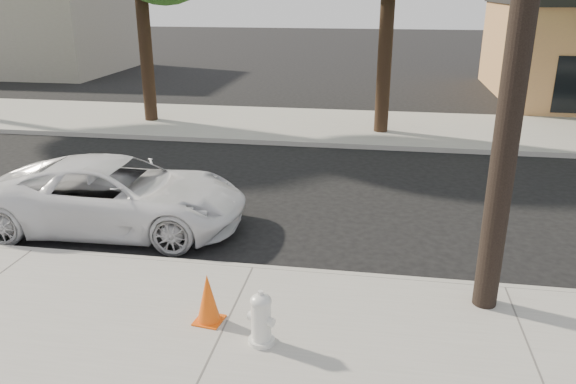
% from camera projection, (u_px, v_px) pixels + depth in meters
% --- Properties ---
extents(ground, '(120.00, 120.00, 0.00)m').
position_uv_depth(ground, '(276.00, 225.00, 11.33)').
color(ground, black).
rests_on(ground, ground).
extents(near_sidewalk, '(90.00, 4.40, 0.15)m').
position_uv_depth(near_sidewalk, '(216.00, 348.00, 7.32)').
color(near_sidewalk, gray).
rests_on(near_sidewalk, ground).
extents(far_sidewalk, '(90.00, 5.00, 0.15)m').
position_uv_depth(far_sidewalk, '(321.00, 126.00, 19.19)').
color(far_sidewalk, gray).
rests_on(far_sidewalk, ground).
extents(curb_near, '(90.00, 0.12, 0.16)m').
position_uv_depth(curb_near, '(253.00, 270.00, 9.36)').
color(curb_near, '#9E9B93').
rests_on(curb_near, ground).
extents(police_cruiser, '(5.13, 2.52, 1.40)m').
position_uv_depth(police_cruiser, '(117.00, 195.00, 10.96)').
color(police_cruiser, white).
rests_on(police_cruiser, ground).
extents(fire_hydrant, '(0.39, 0.35, 0.72)m').
position_uv_depth(fire_hydrant, '(261.00, 320.00, 7.20)').
color(fire_hydrant, silver).
rests_on(fire_hydrant, near_sidewalk).
extents(traffic_cone, '(0.42, 0.42, 0.72)m').
position_uv_depth(traffic_cone, '(208.00, 299.00, 7.67)').
color(traffic_cone, '#E7520C').
rests_on(traffic_cone, near_sidewalk).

